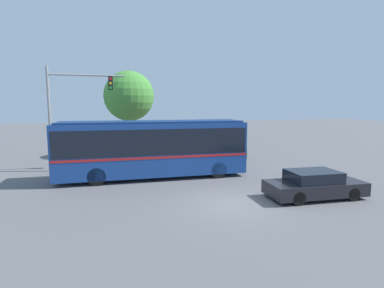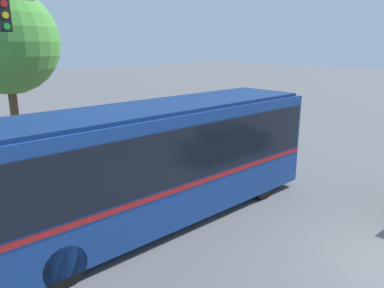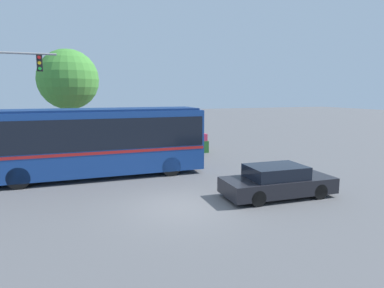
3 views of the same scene
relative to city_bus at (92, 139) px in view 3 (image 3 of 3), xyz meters
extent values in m
plane|color=#5B5B5E|center=(2.72, -5.85, -1.96)|extent=(140.00, 140.00, 0.00)
cube|color=navy|center=(-0.01, 0.00, -0.16)|extent=(11.20, 2.73, 3.10)
cube|color=black|center=(-0.01, 0.00, 0.34)|extent=(10.98, 2.77, 1.49)
cube|color=#B21E1E|center=(-0.01, 0.00, -0.53)|extent=(11.09, 2.76, 0.14)
cube|color=black|center=(5.59, -0.11, 0.21)|extent=(0.10, 2.14, 1.74)
cube|color=navy|center=(-0.01, 0.00, 1.44)|extent=(10.75, 2.52, 0.10)
cylinder|color=black|center=(3.80, 1.04, -1.46)|extent=(1.01, 0.32, 1.00)
cylinder|color=black|center=(3.76, -1.18, -1.46)|extent=(1.01, 0.32, 1.00)
cylinder|color=black|center=(-3.23, 1.17, -1.46)|extent=(1.01, 0.32, 1.00)
cylinder|color=black|center=(-3.27, -1.05, -1.46)|extent=(1.01, 0.32, 1.00)
cube|color=black|center=(6.84, -6.07, -1.47)|extent=(4.68, 2.06, 0.63)
cube|color=black|center=(6.72, -6.07, -0.90)|extent=(2.37, 1.74, 0.51)
cylinder|color=black|center=(8.30, -5.32, -1.65)|extent=(0.64, 0.25, 0.63)
cylinder|color=black|center=(8.22, -6.95, -1.65)|extent=(0.64, 0.25, 0.63)
cylinder|color=black|center=(5.50, -5.19, -1.65)|extent=(0.64, 0.25, 0.63)
cylinder|color=black|center=(5.42, -6.83, -1.65)|extent=(0.64, 0.25, 0.63)
cylinder|color=gray|center=(-3.86, 3.52, 4.41)|extent=(4.83, 0.12, 0.12)
cube|color=black|center=(-2.34, 3.52, 3.91)|extent=(0.30, 0.22, 0.90)
cylinder|color=red|center=(-2.34, 3.40, 4.21)|extent=(0.18, 0.02, 0.18)
cylinder|color=yellow|center=(-2.34, 3.40, 3.91)|extent=(0.18, 0.02, 0.18)
cylinder|color=green|center=(-2.34, 3.40, 3.61)|extent=(0.18, 0.02, 0.18)
cube|color=#286028|center=(3.55, 4.86, -1.54)|extent=(9.41, 1.44, 0.84)
cube|color=#CC3351|center=(3.55, 4.86, -0.87)|extent=(9.22, 1.37, 0.50)
cylinder|color=brown|center=(-0.83, 8.44, -0.14)|extent=(0.35, 0.35, 3.63)
sphere|color=#479338|center=(-0.83, 8.44, 3.21)|extent=(4.26, 4.26, 4.26)
camera|label=1|loc=(-2.43, -17.77, 2.41)|focal=27.79mm
camera|label=2|loc=(-6.08, -8.05, 3.17)|focal=34.73mm
camera|label=3|loc=(-1.20, -17.19, 2.29)|focal=31.13mm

